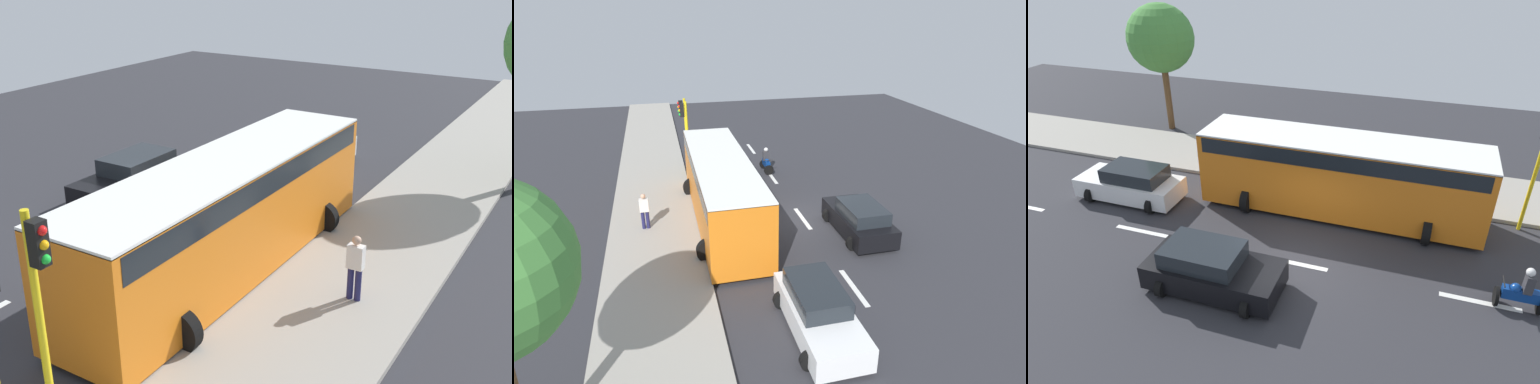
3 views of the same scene
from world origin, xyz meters
TOP-DOWN VIEW (x-y plane):
  - ground_plane at (0.00, 0.00)m, footprint 40.00×60.00m
  - sidewalk at (7.00, 0.00)m, footprint 4.00×60.00m
  - lane_stripe_far_north at (0.00, -12.00)m, footprint 0.20×2.40m
  - lane_stripe_north at (0.00, -6.00)m, footprint 0.20×2.40m
  - lane_stripe_mid at (0.00, 0.00)m, footprint 0.20×2.40m
  - lane_stripe_south at (0.00, 6.00)m, footprint 0.20×2.40m
  - car_white at (2.08, 7.86)m, footprint 2.20×4.42m
  - car_black at (-1.96, 2.08)m, footprint 2.31×4.29m
  - city_bus at (3.80, -0.68)m, footprint 3.20×11.00m
  - motorcycle at (0.08, -7.04)m, footprint 0.60×1.30m
  - pedestrian_near_signal at (7.35, -0.53)m, footprint 0.40×0.24m
  - traffic_light_corner at (4.85, -8.53)m, footprint 0.49×0.24m
  - traffic_light_midblock at (4.85, -7.57)m, footprint 0.49×0.24m

SIDE VIEW (x-z plane):
  - ground_plane at x=0.00m, z-range -0.10..0.00m
  - lane_stripe_far_north at x=0.00m, z-range 0.00..0.01m
  - lane_stripe_north at x=0.00m, z-range 0.00..0.01m
  - lane_stripe_mid at x=0.00m, z-range 0.00..0.01m
  - lane_stripe_south at x=0.00m, z-range 0.00..0.01m
  - sidewalk at x=7.00m, z-range 0.00..0.15m
  - motorcycle at x=0.08m, z-range -0.12..1.41m
  - car_white at x=2.08m, z-range -0.05..1.47m
  - car_black at x=-1.96m, z-range -0.05..1.47m
  - pedestrian_near_signal at x=7.35m, z-range 0.21..1.90m
  - city_bus at x=3.80m, z-range 0.27..3.43m
  - traffic_light_corner at x=4.85m, z-range 0.68..5.18m
  - traffic_light_midblock at x=4.85m, z-range 0.68..5.18m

